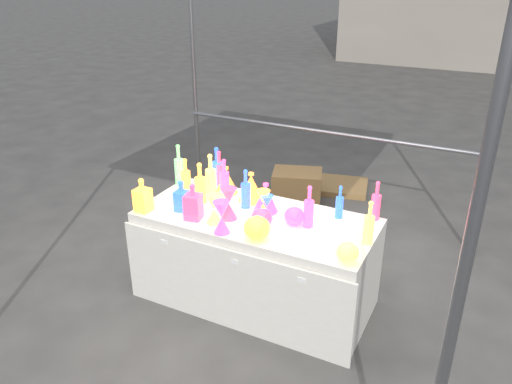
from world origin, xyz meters
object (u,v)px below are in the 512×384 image
at_px(hourglass_0, 229,204).
at_px(decanter_0, 142,195).
at_px(display_table, 255,259).
at_px(globe_0, 257,229).
at_px(bottle_0, 186,176).
at_px(lampshade_0, 226,180).
at_px(cardboard_box_closed, 297,188).

bearing_deg(hourglass_0, decanter_0, -163.85).
bearing_deg(display_table, globe_0, -61.50).
xyz_separation_m(bottle_0, hourglass_0, (0.55, -0.26, -0.03)).
bearing_deg(lampshade_0, bottle_0, -174.45).
height_order(decanter_0, globe_0, decanter_0).
distance_m(display_table, decanter_0, 1.01).
height_order(display_table, lampshade_0, lampshade_0).
distance_m(display_table, cardboard_box_closed, 1.85).
relative_size(display_table, lampshade_0, 8.14).
xyz_separation_m(display_table, hourglass_0, (-0.16, -0.11, 0.50)).
height_order(display_table, cardboard_box_closed, display_table).
bearing_deg(hourglass_0, display_table, 35.09).
height_order(bottle_0, hourglass_0, bottle_0).
bearing_deg(decanter_0, display_table, 20.44).
bearing_deg(lampshade_0, display_table, -55.47).
relative_size(decanter_0, hourglass_0, 1.11).
height_order(display_table, hourglass_0, hourglass_0).
distance_m(hourglass_0, globe_0, 0.37).
distance_m(decanter_0, hourglass_0, 0.68).
bearing_deg(globe_0, display_table, 118.50).
distance_m(bottle_0, lampshade_0, 0.34).
xyz_separation_m(cardboard_box_closed, globe_0, (0.55, -2.10, 0.63)).
bearing_deg(display_table, cardboard_box_closed, 102.18).
bearing_deg(decanter_0, globe_0, 0.41).
relative_size(decanter_0, lampshade_0, 1.21).
relative_size(cardboard_box_closed, decanter_0, 1.98).
bearing_deg(display_table, bottle_0, 168.81).
bearing_deg(hourglass_0, cardboard_box_closed, 96.71).
height_order(display_table, globe_0, globe_0).
relative_size(bottle_0, globe_0, 1.60).
height_order(decanter_0, lampshade_0, decanter_0).
relative_size(decanter_0, globe_0, 1.47).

